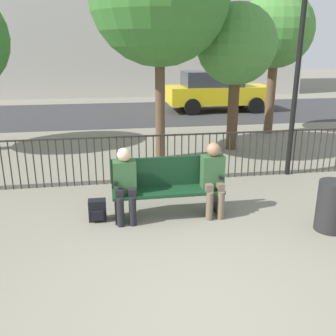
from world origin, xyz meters
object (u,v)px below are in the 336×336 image
at_px(tree_0, 236,46).
at_px(tree_1, 276,31).
at_px(park_bench, 167,185).
at_px(seated_person_1, 213,175).
at_px(parked_car_0, 217,90).
at_px(lamp_post, 300,49).
at_px(backpack, 97,210).
at_px(trash_bin, 332,206).
at_px(seated_person_0, 125,181).

distance_m(tree_0, tree_1, 2.48).
xyz_separation_m(park_bench, seated_person_1, (0.70, -0.13, 0.17)).
bearing_deg(parked_car_0, park_bench, -110.52).
distance_m(park_bench, lamp_post, 3.79).
bearing_deg(parked_car_0, backpack, -115.83).
relative_size(park_bench, lamp_post, 0.45).
height_order(seated_person_1, tree_0, tree_0).
xyz_separation_m(tree_1, parked_car_0, (-0.41, 4.32, -2.15)).
bearing_deg(tree_1, park_bench, -126.85).
bearing_deg(park_bench, trash_bin, -22.04).
xyz_separation_m(park_bench, tree_1, (4.06, 5.41, 2.50)).
bearing_deg(lamp_post, backpack, -157.68).
bearing_deg(seated_person_0, parked_car_0, 66.44).
xyz_separation_m(seated_person_0, backpack, (-0.43, 0.08, -0.48)).
relative_size(seated_person_0, seated_person_1, 0.98).
xyz_separation_m(lamp_post, trash_bin, (-0.56, -2.46, -2.13)).
relative_size(tree_0, parked_car_0, 0.85).
height_order(parked_car_0, trash_bin, parked_car_0).
distance_m(backpack, tree_0, 5.61).
height_order(park_bench, lamp_post, lamp_post).
relative_size(seated_person_1, lamp_post, 0.31).
height_order(park_bench, tree_1, tree_1).
height_order(park_bench, seated_person_0, seated_person_0).
xyz_separation_m(parked_car_0, trash_bin, (-1.39, -10.64, -0.47)).
xyz_separation_m(backpack, lamp_post, (3.90, 1.60, 2.34)).
height_order(tree_0, lamp_post, lamp_post).
relative_size(lamp_post, trash_bin, 5.13).
height_order(seated_person_0, parked_car_0, parked_car_0).
distance_m(seated_person_0, seated_person_1, 1.36).
distance_m(backpack, parked_car_0, 10.88).
bearing_deg(lamp_post, seated_person_1, -141.44).
distance_m(backpack, trash_bin, 3.46).
xyz_separation_m(park_bench, seated_person_0, (-0.66, -0.13, 0.15)).
relative_size(tree_1, parked_car_0, 0.98).
relative_size(seated_person_0, parked_car_0, 0.27).
bearing_deg(backpack, seated_person_0, -10.70).
bearing_deg(tree_1, seated_person_0, -130.38).
bearing_deg(park_bench, parked_car_0, 69.48).
bearing_deg(seated_person_1, seated_person_0, -179.94).
relative_size(seated_person_1, backpack, 3.50).
bearing_deg(tree_0, park_bench, -121.76).
bearing_deg(park_bench, tree_0, 58.24).
distance_m(lamp_post, trash_bin, 3.30).
height_order(seated_person_1, parked_car_0, parked_car_0).
xyz_separation_m(backpack, tree_0, (3.39, 3.76, 2.41)).
height_order(seated_person_1, backpack, seated_person_1).
xyz_separation_m(backpack, parked_car_0, (4.73, 9.78, 0.68)).
bearing_deg(park_bench, lamp_post, 28.91).
bearing_deg(seated_person_0, tree_1, 49.62).
xyz_separation_m(park_bench, backpack, (-1.09, -0.05, -0.33)).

